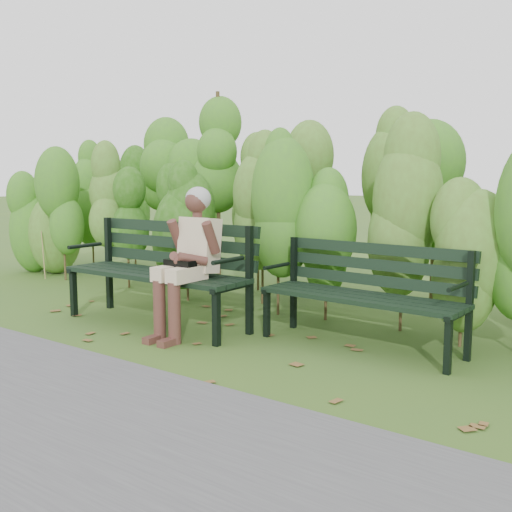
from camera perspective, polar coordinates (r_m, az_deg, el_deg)
The scene contains 7 objects.
ground at distance 5.40m, azimuth -2.23°, elevation -8.32°, with size 80.00×80.00×0.00m, color #3A5B24.
footpath at distance 4.02m, azimuth -22.94°, elevation -14.52°, with size 60.00×2.50×0.01m, color #474749.
hedge_band at distance 6.75m, azimuth 7.69°, elevation 5.63°, with size 11.04×1.67×2.42m.
leaf_litter at distance 5.26m, azimuth -3.11°, elevation -8.70°, with size 6.05×2.19×0.01m.
bench_left at distance 6.10m, azimuth -8.85°, elevation -0.75°, with size 2.06×0.70×1.03m.
bench_right at distance 5.30m, azimuth 10.47°, elevation -2.87°, with size 1.81×0.66×0.90m.
seated_woman at distance 5.56m, azimuth -6.38°, elevation 0.48°, with size 0.52×0.77×1.38m.
Camera 1 is at (3.25, -4.05, 1.47)m, focal length 42.00 mm.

